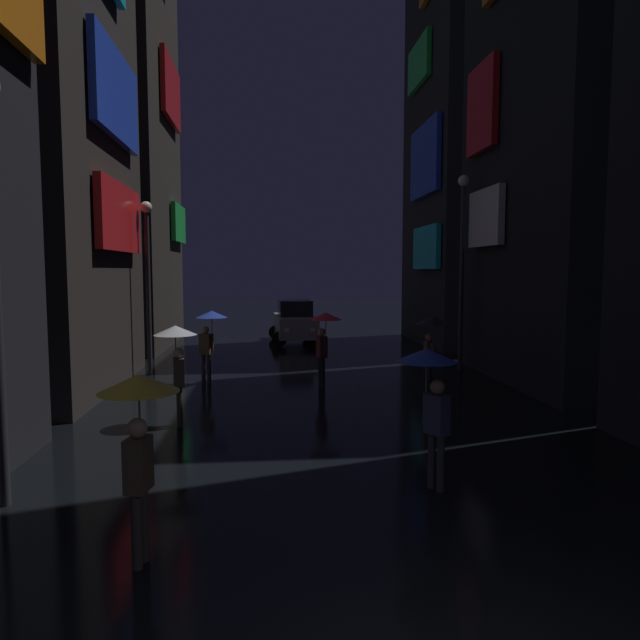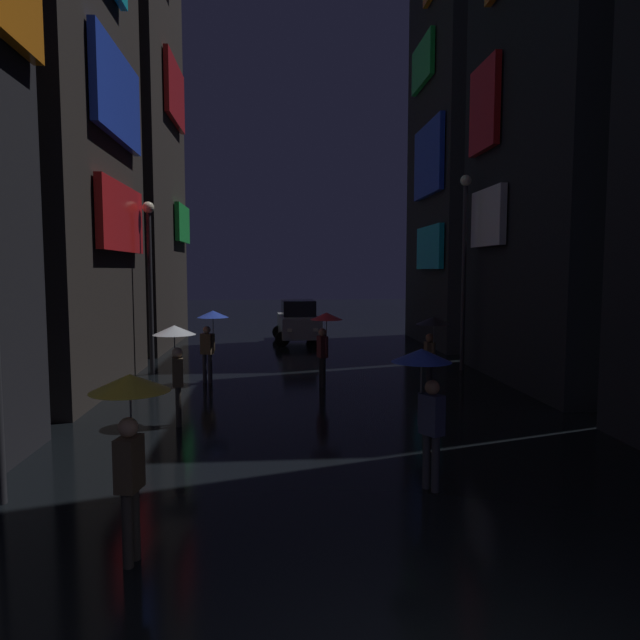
# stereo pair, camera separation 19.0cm
# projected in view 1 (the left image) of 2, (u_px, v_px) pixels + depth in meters

# --- Properties ---
(building_left_mid) EXTENTS (4.25, 7.34, 19.47)m
(building_left_mid) POSITION_uv_depth(u_px,v_px,m) (28.00, 21.00, 14.82)
(building_left_mid) COLOR #2D2826
(building_left_mid) RESTS_ON ground
(building_left_far) EXTENTS (4.25, 7.55, 21.11)m
(building_left_far) POSITION_uv_depth(u_px,v_px,m) (117.00, 95.00, 23.77)
(building_left_far) COLOR #2D2826
(building_left_far) RESTS_ON ground
(building_right_mid) EXTENTS (4.25, 7.36, 16.19)m
(building_right_mid) POSITION_uv_depth(u_px,v_px,m) (573.00, 102.00, 16.36)
(building_right_mid) COLOR black
(building_right_mid) RESTS_ON ground
(building_right_far) EXTENTS (4.25, 7.02, 19.34)m
(building_right_far) POSITION_uv_depth(u_px,v_px,m) (467.00, 124.00, 24.96)
(building_right_far) COLOR #232328
(building_right_far) RESTS_ON ground
(pedestrian_foreground_left_black) EXTENTS (0.90, 0.90, 2.12)m
(pedestrian_foreground_left_black) POSITION_uv_depth(u_px,v_px,m) (432.00, 334.00, 14.46)
(pedestrian_foreground_left_black) COLOR black
(pedestrian_foreground_left_black) RESTS_ON ground
(pedestrian_midstreet_centre_blue) EXTENTS (0.90, 0.90, 2.12)m
(pedestrian_midstreet_centre_blue) POSITION_uv_depth(u_px,v_px,m) (210.00, 326.00, 16.43)
(pedestrian_midstreet_centre_blue) COLOR #2D2D38
(pedestrian_midstreet_centre_blue) RESTS_ON ground
(pedestrian_near_crossing_yellow) EXTENTS (0.90, 0.90, 2.12)m
(pedestrian_near_crossing_yellow) POSITION_uv_depth(u_px,v_px,m) (139.00, 415.00, 6.35)
(pedestrian_near_crossing_yellow) COLOR #38332D
(pedestrian_near_crossing_yellow) RESTS_ON ground
(pedestrian_foreground_right_clear) EXTENTS (0.90, 0.90, 2.12)m
(pedestrian_foreground_right_clear) POSITION_uv_depth(u_px,v_px,m) (176.00, 347.00, 11.99)
(pedestrian_foreground_right_clear) COLOR #38332D
(pedestrian_foreground_right_clear) RESTS_ON ground
(pedestrian_far_right_blue) EXTENTS (0.90, 0.90, 2.12)m
(pedestrian_far_right_blue) POSITION_uv_depth(u_px,v_px,m) (430.00, 379.00, 8.49)
(pedestrian_far_right_blue) COLOR #2D2D38
(pedestrian_far_right_blue) RESTS_ON ground
(pedestrian_midstreet_left_red) EXTENTS (0.90, 0.90, 2.12)m
(pedestrian_midstreet_left_red) POSITION_uv_depth(u_px,v_px,m) (324.00, 329.00, 15.78)
(pedestrian_midstreet_left_red) COLOR black
(pedestrian_midstreet_left_red) RESTS_ON ground
(car_distant) EXTENTS (2.39, 4.22, 1.92)m
(car_distant) POSITION_uv_depth(u_px,v_px,m) (295.00, 322.00, 25.97)
(car_distant) COLOR #99999E
(car_distant) RESTS_ON ground
(streetlamp_left_far) EXTENTS (0.36, 0.36, 5.39)m
(streetlamp_left_far) POSITION_uv_depth(u_px,v_px,m) (148.00, 267.00, 17.62)
(streetlamp_left_far) COLOR #2D2D33
(streetlamp_left_far) RESTS_ON ground
(streetlamp_right_far) EXTENTS (0.36, 0.36, 6.33)m
(streetlamp_right_far) POSITION_uv_depth(u_px,v_px,m) (462.00, 252.00, 18.50)
(streetlamp_right_far) COLOR #2D2D33
(streetlamp_right_far) RESTS_ON ground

